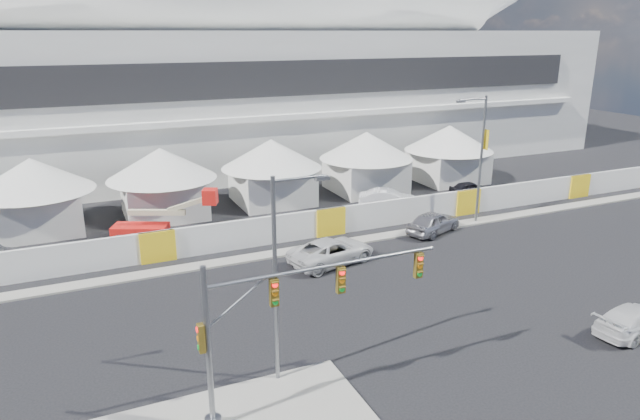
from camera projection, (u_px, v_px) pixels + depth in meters
name	position (u px, v px, depth m)	size (l,w,h in m)	color
ground	(345.00, 352.00, 25.87)	(160.00, 160.00, 0.00)	black
far_curb	(503.00, 217.00, 44.52)	(80.00, 1.20, 0.12)	gray
stadium	(249.00, 74.00, 62.58)	(80.00, 24.80, 21.98)	silver
tent_row	(219.00, 171.00, 46.03)	(53.40, 8.40, 5.40)	silver
hoarding_fence	(330.00, 222.00, 40.54)	(70.00, 0.25, 2.00)	silver
scaffold_tower	(541.00, 96.00, 73.33)	(4.40, 4.40, 12.00)	#595B60
sedan_silver	(433.00, 222.00, 41.00)	(4.73, 1.90, 1.61)	#A2A1A6
pickup_curb	(332.00, 251.00, 35.63)	(5.71, 2.63, 1.59)	silver
pickup_near	(635.00, 319.00, 27.40)	(4.77, 1.94, 1.38)	silver
lot_car_a	(388.00, 199.00, 46.66)	(4.80, 1.67, 1.58)	white
lot_car_b	(470.00, 189.00, 50.43)	(3.73, 1.50, 1.27)	black
traffic_mast	(268.00, 326.00, 20.56)	(9.50, 0.62, 6.34)	gray
streetlight_median	(280.00, 267.00, 22.35)	(2.39, 0.24, 8.64)	gray
streetlight_curb	(479.00, 151.00, 41.76)	(2.83, 0.64, 9.55)	slate
boom_lift	(151.00, 226.00, 39.67)	(7.63, 3.07, 3.73)	red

